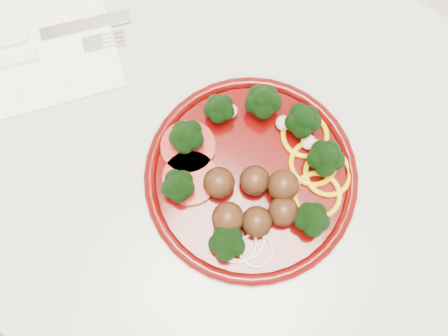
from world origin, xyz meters
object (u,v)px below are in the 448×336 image
Objects in this scene: plate at (252,175)px; fork at (24,59)px; knife at (23,38)px; napkin at (45,43)px.

fork is (-0.31, -0.03, -0.01)m from plate.
plate is 1.46× the size of knife.
plate reaches higher than napkin.
knife reaches higher than fork.
napkin is 0.03m from knife.
napkin is at bearing 33.31° from fork.
plate is at bearing -46.37° from knife.
plate reaches higher than knife.
knife is (-0.32, -0.01, -0.01)m from plate.
knife is at bearing -154.31° from napkin.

